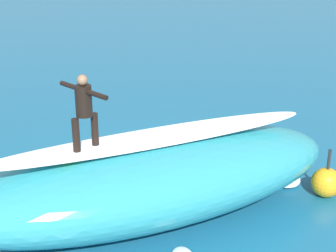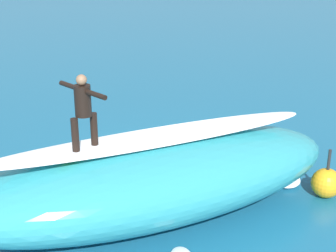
{
  "view_description": "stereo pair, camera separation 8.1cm",
  "coord_description": "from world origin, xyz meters",
  "px_view_note": "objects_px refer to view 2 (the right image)",
  "views": [
    {
      "loc": [
        2.63,
        11.89,
        5.8
      ],
      "look_at": [
        -0.19,
        0.43,
        1.36
      ],
      "focal_mm": 53.47,
      "sensor_mm": 36.0,
      "label": 1
    },
    {
      "loc": [
        2.55,
        11.91,
        5.8
      ],
      "look_at": [
        -0.19,
        0.43,
        1.36
      ],
      "focal_mm": 53.47,
      "sensor_mm": 36.0,
      "label": 2
    }
  ],
  "objects_px": {
    "surfboard_paddling": "(220,135)",
    "surfer_paddling": "(224,131)",
    "surfer_riding": "(83,106)",
    "buoy_marker": "(326,183)",
    "surfboard_riding": "(86,150)"
  },
  "relations": [
    {
      "from": "surfboard_riding",
      "to": "surfer_riding",
      "type": "bearing_deg",
      "value": 0.0
    },
    {
      "from": "surfboard_paddling",
      "to": "surfer_paddling",
      "type": "relative_size",
      "value": 1.31
    },
    {
      "from": "surfboard_riding",
      "to": "buoy_marker",
      "type": "height_order",
      "value": "surfboard_riding"
    },
    {
      "from": "surfboard_paddling",
      "to": "buoy_marker",
      "type": "distance_m",
      "value": 4.41
    },
    {
      "from": "surfer_riding",
      "to": "surfboard_riding",
      "type": "bearing_deg",
      "value": 0.0
    },
    {
      "from": "surfer_paddling",
      "to": "surfboard_riding",
      "type": "bearing_deg",
      "value": 109.34
    },
    {
      "from": "surfer_riding",
      "to": "surfboard_paddling",
      "type": "xyz_separation_m",
      "value": [
        -4.42,
        -4.43,
        -2.73
      ]
    },
    {
      "from": "surfer_paddling",
      "to": "buoy_marker",
      "type": "distance_m",
      "value": 4.27
    },
    {
      "from": "surfer_riding",
      "to": "surfboard_paddling",
      "type": "distance_m",
      "value": 6.83
    },
    {
      "from": "surfboard_paddling",
      "to": "surfer_paddling",
      "type": "xyz_separation_m",
      "value": [
        -0.06,
        0.12,
        0.18
      ]
    },
    {
      "from": "buoy_marker",
      "to": "surfer_paddling",
      "type": "bearing_deg",
      "value": -74.92
    },
    {
      "from": "surfboard_riding",
      "to": "surfboard_paddling",
      "type": "distance_m",
      "value": 6.52
    },
    {
      "from": "surfboard_paddling",
      "to": "buoy_marker",
      "type": "xyz_separation_m",
      "value": [
        -1.17,
        4.24,
        0.32
      ]
    },
    {
      "from": "surfer_paddling",
      "to": "buoy_marker",
      "type": "height_order",
      "value": "buoy_marker"
    },
    {
      "from": "surfboard_riding",
      "to": "surfer_paddling",
      "type": "xyz_separation_m",
      "value": [
        -4.48,
        -4.31,
        -1.64
      ]
    }
  ]
}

